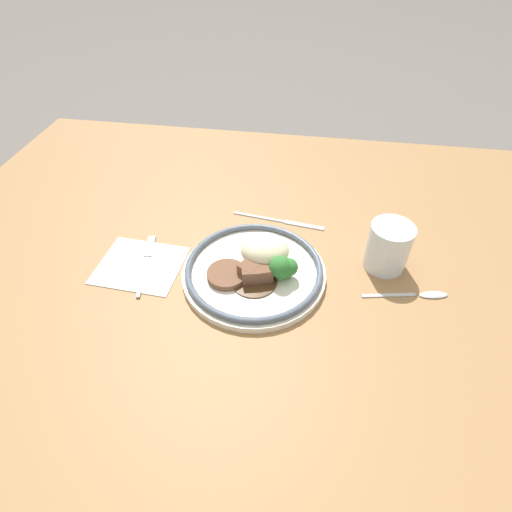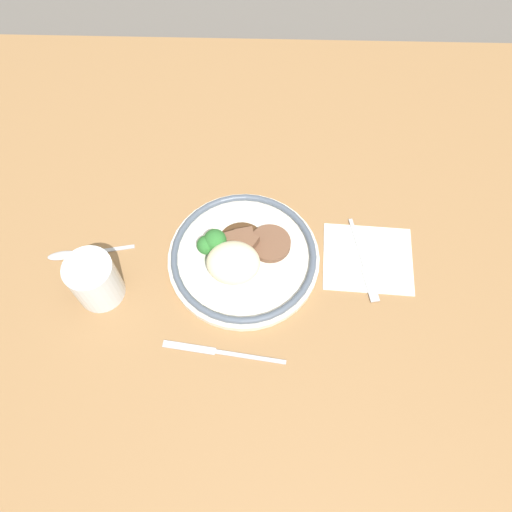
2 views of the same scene
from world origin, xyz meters
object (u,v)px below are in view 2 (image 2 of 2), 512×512
at_px(plate, 241,255).
at_px(knife, 219,352).
at_px(juice_glass, 95,281).
at_px(fork, 365,267).
at_px(spoon, 73,255).

distance_m(plate, knife, 0.18).
relative_size(juice_glass, knife, 0.46).
bearing_deg(juice_glass, fork, -172.81).
distance_m(plate, spoon, 0.30).
bearing_deg(juice_glass, plate, -163.98).
bearing_deg(spoon, fork, 167.74).
height_order(plate, spoon, plate).
xyz_separation_m(plate, knife, (0.03, 0.17, -0.02)).
bearing_deg(knife, fork, -139.68).
bearing_deg(fork, juice_glass, -93.98).
relative_size(fork, spoon, 1.08).
relative_size(knife, spoon, 1.31).
height_order(fork, spoon, same).
xyz_separation_m(fork, knife, (0.25, 0.16, -0.00)).
xyz_separation_m(plate, juice_glass, (0.24, 0.07, 0.02)).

